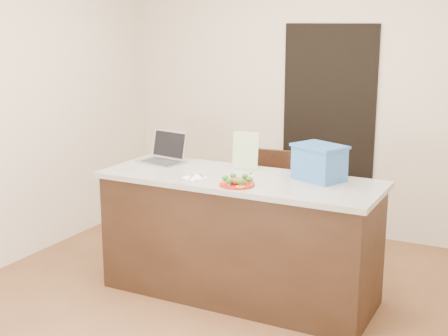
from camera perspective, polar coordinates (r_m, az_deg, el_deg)
The scene contains 16 objects.
ground at distance 4.62m, azimuth -0.02°, elevation -12.62°, with size 4.00×4.00×0.00m, color brown.
room_shell at distance 4.18m, azimuth -0.02°, elevation 7.79°, with size 4.00×4.00×4.00m.
doorway at distance 6.04m, azimuth 9.47°, elevation 3.40°, with size 0.90×0.02×2.00m, color black.
island at distance 4.65m, azimuth 1.40°, elevation -6.28°, with size 2.06×0.76×0.92m.
plate at distance 4.28m, azimuth 1.20°, elevation -1.48°, with size 0.25×0.25×0.02m.
meatballs at distance 4.27m, azimuth 1.16°, elevation -1.18°, with size 0.10×0.10×0.04m.
broccoli at distance 4.27m, azimuth 1.21°, elevation -0.98°, with size 0.21×0.21×0.04m.
pepper_rings at distance 4.28m, azimuth 1.20°, elevation -1.37°, with size 0.21×0.22×0.01m.
napkin at distance 4.49m, azimuth -2.70°, elevation -0.88°, with size 0.14×0.14×0.01m, color white.
fork at distance 4.50m, azimuth -2.88°, elevation -0.76°, with size 0.05×0.15×0.00m.
knife at distance 4.46m, azimuth -2.48°, elevation -0.89°, with size 0.08×0.18×0.01m.
yogurt_bottle at distance 4.37m, azimuth 2.47°, elevation -0.94°, with size 0.03×0.03×0.07m.
laptop at distance 5.00m, azimuth -5.40°, elevation 1.31°, with size 0.38×0.33×0.25m.
leaflet at distance 4.73m, azimuth 1.97°, elevation 1.61°, with size 0.20×0.00×0.29m, color silver.
blue_box at distance 4.45m, azimuth 8.71°, elevation 0.53°, with size 0.43×0.38×0.25m.
chair at distance 5.34m, azimuth 3.47°, elevation -2.80°, with size 0.45×0.45×0.95m.
Camera 1 is at (1.90, -3.70, 2.02)m, focal length 50.00 mm.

